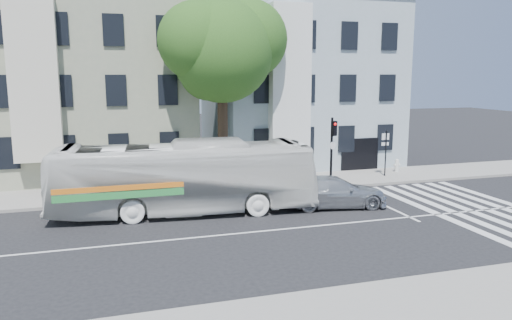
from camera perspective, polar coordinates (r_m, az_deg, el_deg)
name	(u,v)px	position (r m, az deg, el deg)	size (l,w,h in m)	color
ground	(271,230)	(20.53, 1.78, -8.04)	(120.00, 120.00, 0.00)	black
sidewalk_far	(225,187)	(27.94, -3.51, -3.05)	(80.00, 4.00, 0.15)	gray
sidewalk_near	(372,320)	(13.74, 13.10, -17.40)	(80.00, 4.00, 0.15)	gray
building_left	(91,86)	(33.51, -18.35, 7.98)	(12.00, 10.00, 11.00)	gray
building_right	(297,85)	(36.05, 4.73, 8.54)	(12.00, 10.00, 11.00)	#A3B4C1
street_tree	(222,45)	(28.00, -3.92, 12.95)	(7.30, 5.90, 11.10)	#2D2116
bus	(184,177)	(22.86, -8.18, -1.98)	(11.91, 2.79, 3.32)	silver
sedan	(334,192)	(24.14, 8.91, -3.62)	(5.05, 2.05, 1.47)	silver
hedge	(199,188)	(25.85, -6.57, -3.19)	(8.50, 0.84, 0.70)	#26551B
traffic_signal	(332,143)	(27.40, 8.73, 1.88)	(0.40, 0.52, 3.97)	black
fire_hydrant	(397,165)	(32.90, 15.80, -0.56)	(0.46, 0.27, 0.82)	silver
far_sign_pole	(386,147)	(31.19, 14.59, 1.40)	(0.50, 0.17, 2.79)	black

